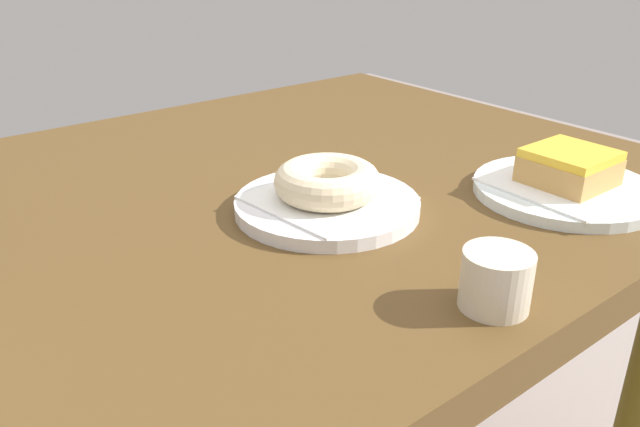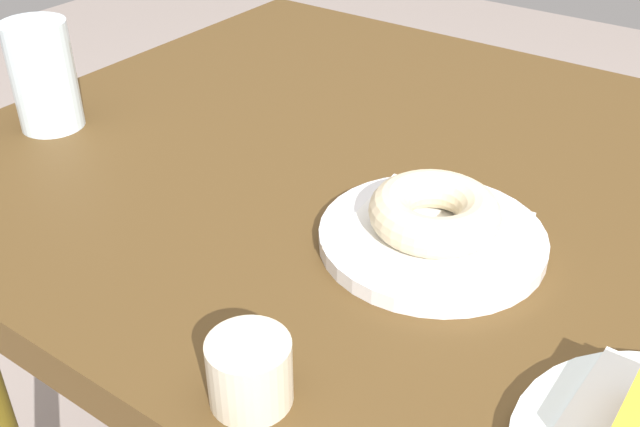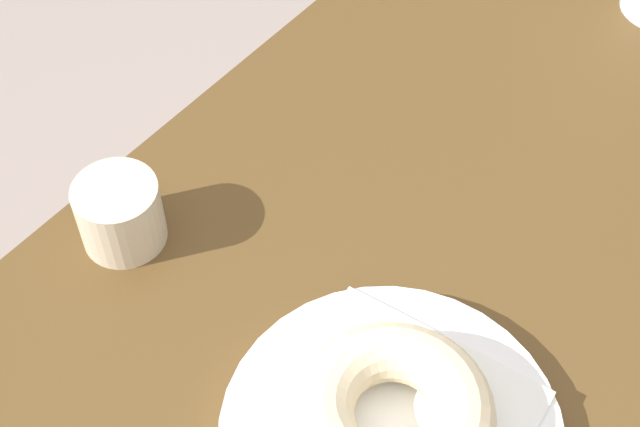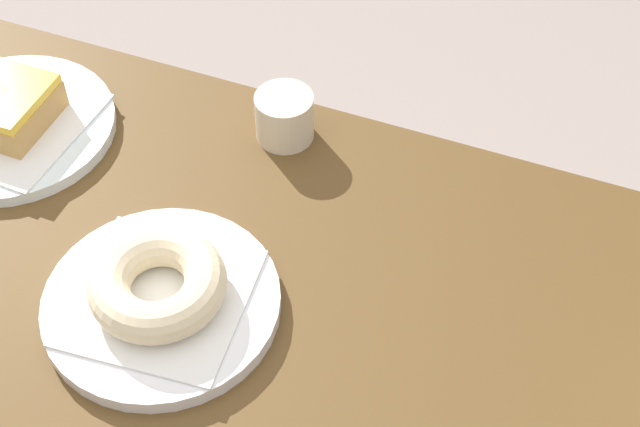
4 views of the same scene
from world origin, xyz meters
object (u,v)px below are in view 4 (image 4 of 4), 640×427
at_px(donut_sugar_ring, 158,283).
at_px(sugar_jar, 284,117).
at_px(donut_glazed_square, 4,105).
at_px(plate_glazed_square, 11,127).
at_px(plate_sugar_ring, 162,303).

relative_size(donut_sugar_ring, sugar_jar, 1.98).
bearing_deg(donut_glazed_square, plate_glazed_square, 180.00).
bearing_deg(plate_glazed_square, sugar_jar, 20.52).
distance_m(donut_sugar_ring, donut_glazed_square, 0.29).
bearing_deg(plate_sugar_ring, donut_sugar_ring, 180.00).
distance_m(plate_sugar_ring, donut_glazed_square, 0.30).
bearing_deg(plate_sugar_ring, plate_glazed_square, 150.74).
distance_m(plate_sugar_ring, donut_sugar_ring, 0.03).
height_order(donut_sugar_ring, plate_glazed_square, donut_sugar_ring).
distance_m(plate_sugar_ring, sugar_jar, 0.25).
bearing_deg(plate_sugar_ring, donut_glazed_square, 150.74).
relative_size(plate_sugar_ring, plate_glazed_square, 0.97).
bearing_deg(sugar_jar, plate_sugar_ring, -93.41).
bearing_deg(plate_glazed_square, donut_glazed_square, 0.00).
distance_m(plate_glazed_square, donut_glazed_square, 0.03).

